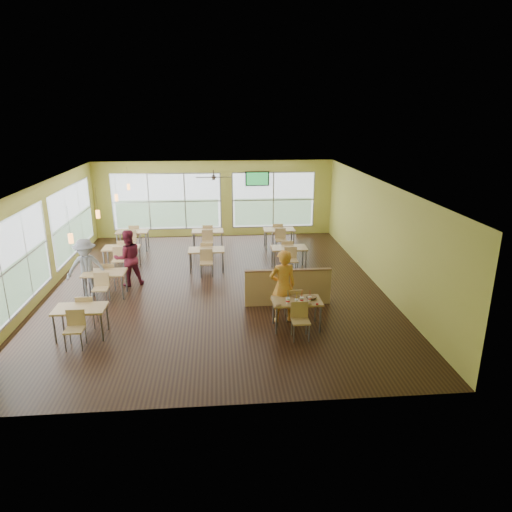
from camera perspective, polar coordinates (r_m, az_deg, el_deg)
name	(u,v)px	position (r m, az deg, el deg)	size (l,w,h in m)	color
room	(215,236)	(13.69, -5.20, 2.45)	(12.00, 12.04, 3.20)	black
window_bays	(141,219)	(16.93, -14.20, 4.53)	(9.24, 10.24, 2.38)	white
main_table	(297,305)	(11.34, 5.12, -6.08)	(1.22, 1.52, 0.87)	tan
half_wall_divider	(288,287)	(12.70, 4.00, -3.89)	(2.40, 0.14, 1.04)	tan
dining_tables	(184,251)	(15.65, -8.94, 0.58)	(6.92, 8.72, 0.87)	tan
pendant_lights	(107,206)	(14.53, -18.08, 6.01)	(0.11, 7.31, 0.86)	#2D2119
ceiling_fan	(214,177)	(16.36, -5.32, 9.79)	(1.25, 1.25, 0.29)	#2D2119
tv_backwall	(257,179)	(19.37, 0.16, 9.64)	(1.00, 0.07, 0.60)	black
man_plaid	(283,286)	(11.56, 3.35, -3.80)	(0.70, 0.46, 1.92)	orange
patron_maroon	(128,258)	(14.52, -15.69, -0.23)	(0.85, 0.67, 1.76)	maroon
patron_grey	(86,268)	(14.04, -20.45, -1.38)	(1.12, 0.64, 1.73)	slate
cup_blue	(288,301)	(11.06, 4.00, -5.59)	(0.11, 0.11, 0.38)	white
cup_yellow	(296,302)	(11.04, 5.08, -5.69)	(0.10, 0.10, 0.35)	white
cup_red_near	(302,299)	(11.17, 5.74, -5.43)	(0.10, 0.10, 0.36)	white
cup_red_far	(310,298)	(11.28, 6.74, -5.29)	(0.08, 0.08, 0.30)	white
food_basket	(311,297)	(11.41, 6.95, -5.16)	(0.26, 0.26, 0.06)	black
ketchup_cup	(317,304)	(11.10, 7.65, -5.97)	(0.07, 0.07, 0.03)	#AE140C
wrapper_left	(279,305)	(10.95, 2.84, -6.15)	(0.14, 0.13, 0.04)	#8C6443
wrapper_mid	(296,296)	(11.48, 5.04, -5.00)	(0.19, 0.17, 0.05)	#8C6443
wrapper_right	(309,304)	(11.07, 6.67, -5.99)	(0.13, 0.12, 0.03)	#8C6443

